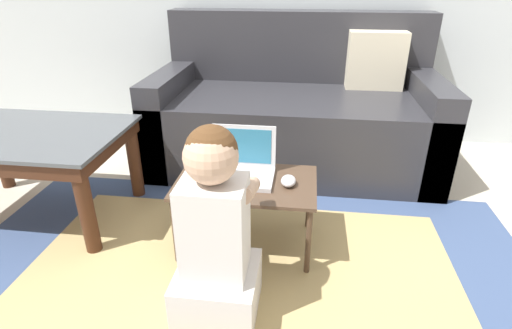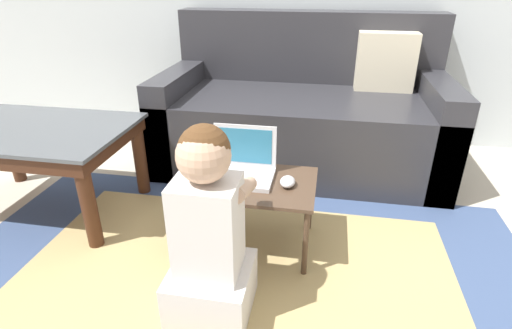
# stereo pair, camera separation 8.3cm
# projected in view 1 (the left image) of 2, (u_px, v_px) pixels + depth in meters

# --- Properties ---
(ground_plane) EXTENTS (16.00, 16.00, 0.00)m
(ground_plane) POSITION_uv_depth(u_px,v_px,m) (261.00, 253.00, 1.84)
(ground_plane) COLOR beige
(area_rug) EXTENTS (2.56, 1.51, 0.01)m
(area_rug) POSITION_uv_depth(u_px,v_px,m) (239.00, 273.00, 1.71)
(area_rug) COLOR #3D517A
(area_rug) RESTS_ON ground_plane
(couch) EXTENTS (1.77, 0.92, 0.94)m
(couch) POSITION_uv_depth(u_px,v_px,m) (296.00, 113.00, 2.64)
(couch) COLOR #2D2D33
(couch) RESTS_ON ground_plane
(coffee_table) EXTENTS (0.93, 0.64, 0.47)m
(coffee_table) POSITION_uv_depth(u_px,v_px,m) (28.00, 146.00, 1.96)
(coffee_table) COLOR #4C5156
(coffee_table) RESTS_ON ground_plane
(laptop_desk) EXTENTS (0.62, 0.39, 0.34)m
(laptop_desk) POSITION_uv_depth(u_px,v_px,m) (246.00, 188.00, 1.77)
(laptop_desk) COLOR #4C3828
(laptop_desk) RESTS_ON ground_plane
(laptop) EXTENTS (0.29, 0.21, 0.22)m
(laptop) POSITION_uv_depth(u_px,v_px,m) (242.00, 170.00, 1.77)
(laptop) COLOR silver
(laptop) RESTS_ON laptop_desk
(computer_mouse) EXTENTS (0.06, 0.09, 0.04)m
(computer_mouse) POSITION_uv_depth(u_px,v_px,m) (288.00, 181.00, 1.72)
(computer_mouse) COLOR silver
(computer_mouse) RESTS_ON laptop_desk
(person_seated) EXTENTS (0.29, 0.38, 0.75)m
(person_seated) POSITION_uv_depth(u_px,v_px,m) (215.00, 237.00, 1.38)
(person_seated) COLOR silver
(person_seated) RESTS_ON ground_plane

